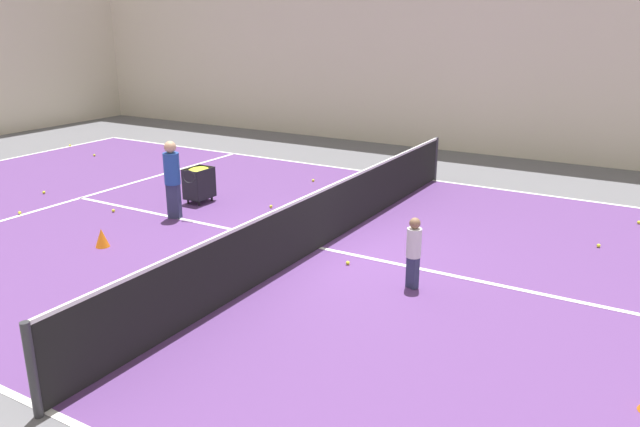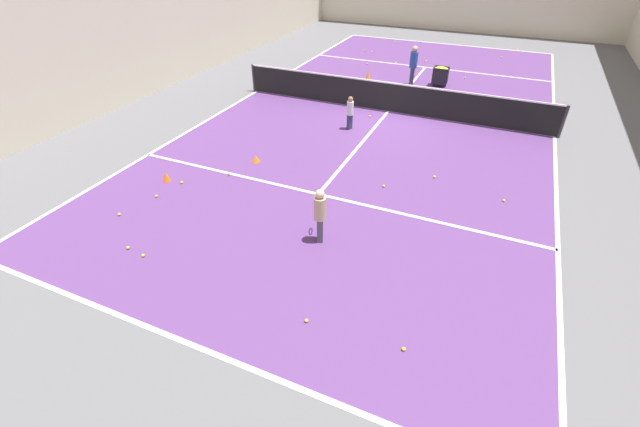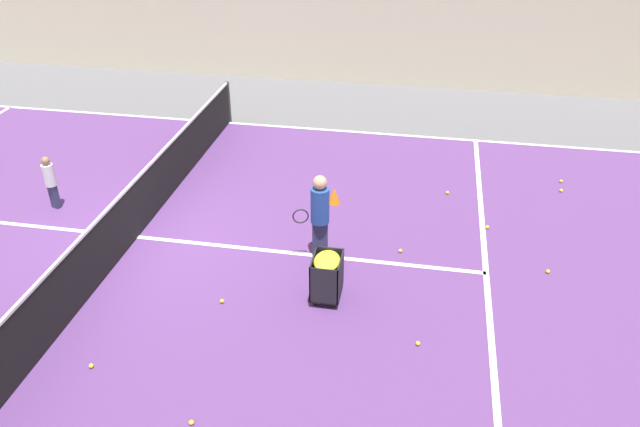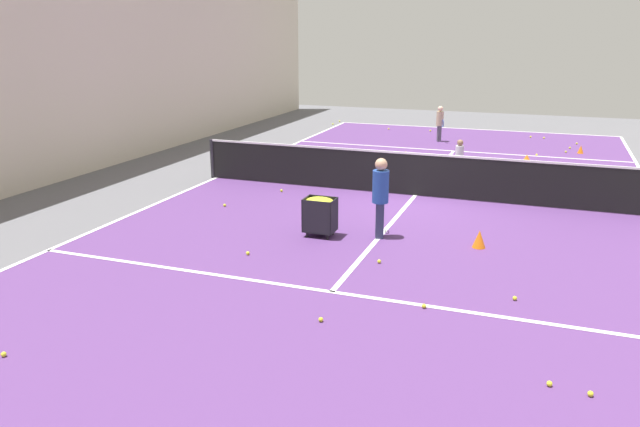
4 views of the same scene
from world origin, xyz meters
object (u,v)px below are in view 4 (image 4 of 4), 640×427
object	(u,v)px
tennis_net	(416,174)
player_near_baseline	(440,121)
child_midcourt	(459,157)
training_cone_0	(479,239)
coach_at_net	(381,193)
training_cone_1	(527,158)
ball_cart	(320,209)

from	to	relation	value
tennis_net	player_near_baseline	distance (m)	8.23
child_midcourt	player_near_baseline	bearing A→B (deg)	-144.94
player_near_baseline	training_cone_0	distance (m)	11.97
child_midcourt	training_cone_0	distance (m)	5.70
coach_at_net	training_cone_1	world-z (taller)	coach_at_net
training_cone_1	tennis_net	bearing A→B (deg)	66.10
tennis_net	player_near_baseline	bearing A→B (deg)	-84.29
child_midcourt	ball_cart	xyz separation A→B (m)	(1.92, 5.93, -0.09)
tennis_net	child_midcourt	bearing A→B (deg)	-109.93
player_near_baseline	training_cone_1	world-z (taller)	player_near_baseline
ball_cart	tennis_net	bearing A→B (deg)	-106.75
child_midcourt	training_cone_0	world-z (taller)	child_midcourt
coach_at_net	training_cone_1	xyz separation A→B (m)	(-2.44, -9.01, -0.82)
tennis_net	child_midcourt	size ratio (longest dim) A/B	10.29
coach_at_net	ball_cart	bearing A→B (deg)	88.50
training_cone_0	coach_at_net	bearing A→B (deg)	1.65
ball_cart	player_near_baseline	bearing A→B (deg)	-91.59
tennis_net	ball_cart	distance (m)	4.00
coach_at_net	training_cone_0	distance (m)	2.09
player_near_baseline	training_cone_1	distance (m)	4.27
training_cone_0	training_cone_1	bearing A→B (deg)	-93.09
player_near_baseline	ball_cart	xyz separation A→B (m)	(0.33, 12.02, -0.19)
player_near_baseline	training_cone_0	size ratio (longest dim) A/B	3.84
tennis_net	training_cone_0	world-z (taller)	tennis_net
child_midcourt	ball_cart	world-z (taller)	child_midcourt
training_cone_1	ball_cart	bearing A→B (deg)	68.96
coach_at_net	training_cone_0	bearing A→B (deg)	-105.75
training_cone_0	tennis_net	bearing A→B (deg)	-60.44
tennis_net	player_near_baseline	xyz separation A→B (m)	(0.82, -8.19, 0.19)
coach_at_net	child_midcourt	distance (m)	5.66
training_cone_0	child_midcourt	bearing A→B (deg)	-77.87
player_near_baseline	training_cone_0	bearing A→B (deg)	-7.86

